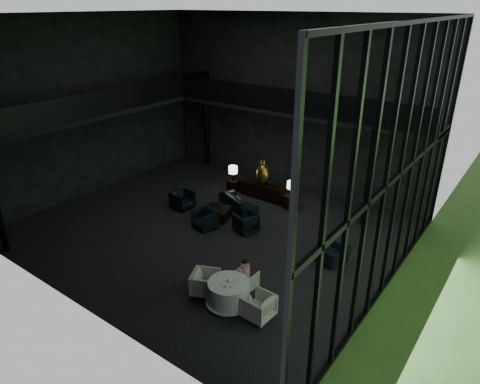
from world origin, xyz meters
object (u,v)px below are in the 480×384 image
Objects in this scene: side_table_left at (233,185)px; dining_table at (229,294)px; side_table_right at (291,202)px; sofa at (238,199)px; bronze_urn at (263,174)px; dining_chair_north at (245,280)px; window_armchair at (334,253)px; coffee_table at (217,213)px; child at (245,268)px; lounge_armchair_east at (246,221)px; lounge_armchair_west at (182,198)px; console at (263,191)px; table_lamp_right at (292,186)px; table_lamp_left at (233,170)px; lounge_armchair_south at (205,217)px; dining_chair_west at (205,281)px; dining_chair_east at (258,305)px.

dining_table reaches higher than side_table_left.
side_table_right is 0.29× the size of sofa.
bronze_urn is at bearing 174.76° from side_table_right.
window_armchair is at bearing -117.41° from dining_chair_north.
coffee_table is 4.99m from child.
dining_table reaches higher than coffee_table.
dining_chair_north is (4.97, -5.93, 0.03)m from side_table_left.
lounge_armchair_east is 1.66m from coffee_table.
lounge_armchair_east is at bearing -54.61° from child.
side_table_left is at bearing -48.82° from dining_chair_north.
bronze_urn is 3.81m from lounge_armchair_west.
table_lamp_right is at bearing -5.78° from console.
table_lamp_left is 0.74× the size of lounge_armchair_south.
child is at bearing -73.42° from side_table_right.
coffee_table is at bearing -127.15° from table_lamp_right.
console is at bearing -3.96° from dining_chair_west.
dining_chair_west is at bearing -55.01° from coffee_table.
window_armchair is (5.29, -1.56, -0.02)m from sofa.
lounge_armchair_west is 2.13m from lounge_armchair_south.
side_table_left is at bearing -24.59° from sofa.
side_table_left is 8.47m from dining_table.
child reaches higher than side_table_right.
table_lamp_left is 0.73× the size of coffee_table.
coffee_table is at bearing -65.89° from table_lamp_left.
console is at bearing 175.08° from side_table_right.
child is (3.77, -3.23, 0.53)m from coffee_table.
console is 2.55× the size of dining_chair_east.
table_lamp_left reaches higher than sofa.
dining_chair_east is at bearing -19.56° from lounge_armchair_south.
lounge_armchair_south reaches higher than sofa.
table_lamp_left reaches higher than side_table_left.
child reaches higher than sofa.
side_table_left is 0.62× the size of dining_chair_east.
dining_chair_east reaches higher than window_armchair.
table_lamp_left is 8.48m from dining_table.
coffee_table is 0.68× the size of dining_table.
sofa is 2.36× the size of dining_chair_east.
table_lamp_left is at bearing -116.72° from lounge_armchair_east.
dining_table is (3.40, -6.96, -0.89)m from bronze_urn.
child is at bearing -17.78° from lounge_armchair_south.
window_armchair is (3.40, -2.90, -0.70)m from table_lamp_right.
sofa is 6.17m from dining_chair_west.
table_lamp_right is 0.68× the size of coffee_table.
dining_chair_east is 1.95m from dining_chair_west.
lounge_armchair_west is at bearing -76.85° from window_armchair.
lounge_armchair_east is 1.03× the size of dining_chair_east.
child is (5.61, -3.06, 0.27)m from lounge_armchair_west.
dining_chair_east is (6.07, -6.80, -0.62)m from table_lamp_left.
lounge_armchair_south is (1.98, -0.79, 0.01)m from lounge_armchair_west.
bronze_urn is 8.31m from dining_chair_east.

